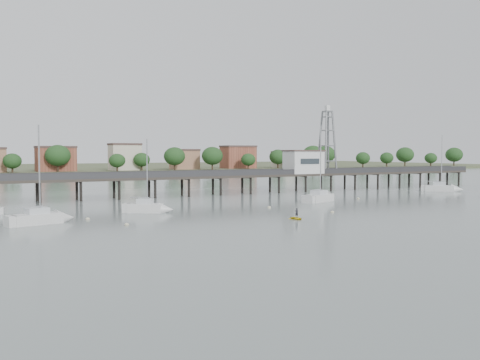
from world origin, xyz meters
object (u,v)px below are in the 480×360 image
object	(u,v)px
sailboat_b	(151,208)
sailboat_c	(323,198)
pier	(201,177)
lattice_tower	(327,142)
sailboat_e	(445,188)
sailboat_a	(46,218)
yellow_dinghy	(297,219)

from	to	relation	value
sailboat_b	sailboat_c	bearing A→B (deg)	38.17
pier	lattice_tower	world-z (taller)	lattice_tower
sailboat_e	sailboat_b	world-z (taller)	sailboat_e
sailboat_c	sailboat_a	distance (m)	49.34
sailboat_b	yellow_dinghy	bearing A→B (deg)	-15.87
pier	lattice_tower	distance (m)	32.34
sailboat_c	sailboat_e	world-z (taller)	sailboat_c
pier	lattice_tower	size ratio (longest dim) A/B	9.68
sailboat_c	sailboat_e	xyz separation A→B (m)	(39.03, 6.98, 0.00)
sailboat_b	yellow_dinghy	distance (m)	21.86
sailboat_e	yellow_dinghy	xyz separation A→B (m)	(-57.78, -26.63, -0.64)
lattice_tower	sailboat_b	bearing A→B (deg)	-153.58
lattice_tower	sailboat_e	xyz separation A→B (m)	(22.06, -14.67, -10.46)
lattice_tower	sailboat_a	world-z (taller)	lattice_tower
lattice_tower	sailboat_b	distance (m)	57.07
sailboat_e	sailboat_c	bearing A→B (deg)	-123.29
pier	sailboat_b	distance (m)	31.38
sailboat_c	yellow_dinghy	world-z (taller)	sailboat_c
lattice_tower	sailboat_c	xyz separation A→B (m)	(-16.97, -21.65, -10.46)
pier	yellow_dinghy	size ratio (longest dim) A/B	65.72
pier	sailboat_c	xyz separation A→B (m)	(14.53, -21.65, -3.16)
pier	yellow_dinghy	world-z (taller)	pier
pier	sailboat_b	world-z (taller)	sailboat_b
sailboat_e	yellow_dinghy	distance (m)	63.62
sailboat_e	yellow_dinghy	size ratio (longest dim) A/B	5.88
lattice_tower	sailboat_a	size ratio (longest dim) A/B	1.21
yellow_dinghy	sailboat_b	bearing A→B (deg)	130.86
sailboat_b	sailboat_a	world-z (taller)	sailboat_a
lattice_tower	yellow_dinghy	distance (m)	55.72
lattice_tower	yellow_dinghy	size ratio (longest dim) A/B	6.79
pier	sailboat_c	distance (m)	26.26
pier	sailboat_b	xyz separation A→B (m)	(-18.74, -24.97, -3.14)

